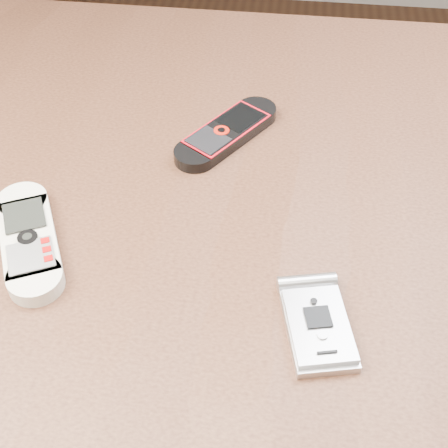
# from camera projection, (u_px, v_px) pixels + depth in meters

# --- Properties ---
(table) EXTENTS (1.20, 0.80, 0.75)m
(table) POSITION_uv_depth(u_px,v_px,m) (219.00, 305.00, 0.61)
(table) COLOR black
(table) RESTS_ON ground
(nokia_white) EXTENTS (0.10, 0.14, 0.02)m
(nokia_white) POSITION_uv_depth(u_px,v_px,m) (29.00, 239.00, 0.52)
(nokia_white) COLOR beige
(nokia_white) RESTS_ON table
(nokia_black_red) EXTENTS (0.11, 0.14, 0.01)m
(nokia_black_red) POSITION_uv_depth(u_px,v_px,m) (227.00, 132.00, 0.63)
(nokia_black_red) COLOR black
(nokia_black_red) RESTS_ON table
(motorola_razr) EXTENTS (0.07, 0.10, 0.01)m
(motorola_razr) POSITION_uv_depth(u_px,v_px,m) (318.00, 325.00, 0.46)
(motorola_razr) COLOR silver
(motorola_razr) RESTS_ON table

